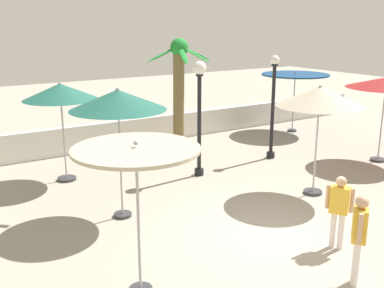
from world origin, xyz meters
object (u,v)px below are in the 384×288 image
patio_umbrella_1 (320,97)px  patio_umbrella_2 (136,159)px  palm_tree_0 (179,81)px  guest_0 (359,231)px  lamp_post_1 (273,103)px  patio_umbrella_0 (118,101)px  patio_umbrella_5 (60,93)px  lamp_post_2 (199,102)px  guest_1 (339,206)px  patio_umbrella_4 (295,76)px

patio_umbrella_1 → patio_umbrella_2: 6.30m
patio_umbrella_1 → palm_tree_0: size_ratio=0.74×
guest_0 → lamp_post_1: bearing=58.9°
patio_umbrella_0 → patio_umbrella_5: 3.31m
patio_umbrella_2 → lamp_post_2: size_ratio=0.79×
patio_umbrella_2 → guest_1: size_ratio=1.74×
patio_umbrella_4 → lamp_post_1: size_ratio=0.80×
patio_umbrella_2 → guest_0: (3.33, -1.82, -1.40)m
lamp_post_1 → guest_0: 7.85m
patio_umbrella_5 → palm_tree_0: size_ratio=0.73×
lamp_post_2 → patio_umbrella_5: bearing=154.0°
lamp_post_2 → lamp_post_1: bearing=3.7°
patio_umbrella_4 → patio_umbrella_0: bearing=-156.6°
patio_umbrella_4 → patio_umbrella_5: patio_umbrella_5 is taller
patio_umbrella_0 → guest_0: (2.27, -4.92, -1.79)m
patio_umbrella_0 → patio_umbrella_5: bearing=95.5°
patio_umbrella_5 → guest_1: size_ratio=1.86×
palm_tree_0 → lamp_post_1: (2.09, -2.59, -0.58)m
patio_umbrella_5 → palm_tree_0: 4.65m
patio_umbrella_0 → patio_umbrella_1: bearing=-15.6°
lamp_post_2 → patio_umbrella_1: bearing=-59.1°
patio_umbrella_2 → palm_tree_0: bearing=54.8°
palm_tree_0 → lamp_post_1: 3.38m
patio_umbrella_5 → patio_umbrella_1: bearing=-41.4°
lamp_post_1 → patio_umbrella_5: bearing=167.0°
guest_0 → lamp_post_2: bearing=81.6°
patio_umbrella_1 → palm_tree_0: bearing=97.8°
patio_umbrella_1 → lamp_post_1: bearing=67.6°
patio_umbrella_5 → patio_umbrella_2: bearing=-96.6°
patio_umbrella_0 → guest_0: 5.71m
guest_1 → lamp_post_1: bearing=59.9°
patio_umbrella_2 → guest_0: bearing=-28.6°
patio_umbrella_0 → guest_1: size_ratio=1.99×
patio_umbrella_2 → lamp_post_2: lamp_post_2 is taller
guest_0 → guest_1: (0.79, 1.09, -0.08)m
patio_umbrella_5 → lamp_post_2: (3.55, -1.73, -0.34)m
patio_umbrella_1 → guest_0: size_ratio=1.76×
patio_umbrella_5 → lamp_post_2: size_ratio=0.84×
patio_umbrella_4 → guest_1: (-6.66, -8.04, -1.40)m
patio_umbrella_0 → lamp_post_1: (6.30, 1.76, -0.89)m
patio_umbrella_0 → patio_umbrella_1: patio_umbrella_0 is taller
patio_umbrella_0 → lamp_post_2: lamp_post_2 is taller
patio_umbrella_4 → lamp_post_1: (-3.42, -2.44, -0.41)m
patio_umbrella_0 → patio_umbrella_5: patio_umbrella_0 is taller
lamp_post_1 → lamp_post_2: size_ratio=1.01×
lamp_post_2 → guest_0: lamp_post_2 is taller
patio_umbrella_0 → patio_umbrella_1: (5.00, -1.39, -0.17)m
patio_umbrella_5 → palm_tree_0: palm_tree_0 is taller
patio_umbrella_4 → palm_tree_0: 5.52m
patio_umbrella_5 → guest_0: bearing=-72.5°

